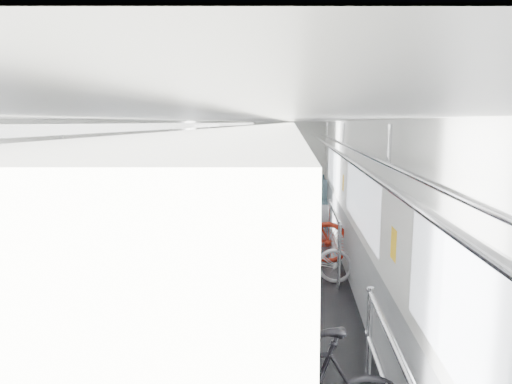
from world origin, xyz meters
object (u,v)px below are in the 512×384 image
bike_right_mid (301,254)px  bike_left_far (196,267)px  bike_right_far (296,229)px  bike_aisle (284,240)px  person_standing (250,212)px  person_seated (231,183)px

bike_right_mid → bike_left_far: bearing=-47.3°
bike_left_far → bike_right_far: (1.33, 1.92, 0.10)m
bike_right_mid → bike_aisle: 0.70m
person_standing → bike_right_mid: bearing=119.4°
person_seated → bike_left_far: bearing=79.4°
bike_right_mid → bike_aisle: size_ratio=0.90×
bike_left_far → person_seated: (-0.29, 5.59, 0.40)m
person_standing → bike_aisle: bearing=151.0°
bike_aisle → person_seated: person_seated is taller
bike_left_far → person_standing: (0.57, 1.65, 0.44)m
bike_left_far → bike_right_mid: 1.67m
bike_right_far → bike_aisle: bearing=-14.5°
bike_right_mid → person_seated: size_ratio=0.91×
bike_right_mid → person_standing: size_ratio=0.86×
bike_aisle → person_standing: 0.73m
bike_right_far → bike_aisle: 0.44m
bike_left_far → bike_right_mid: size_ratio=1.12×
bike_aisle → bike_left_far: bearing=-133.4°
person_seated → person_standing: bearing=88.8°
bike_left_far → person_seated: 5.61m
bike_right_far → person_standing: bearing=-57.2°
bike_aisle → person_seated: 4.31m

